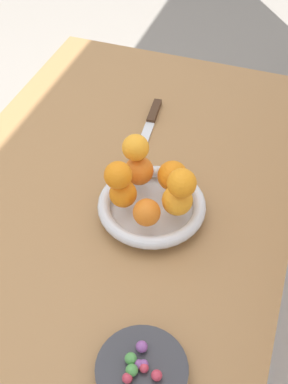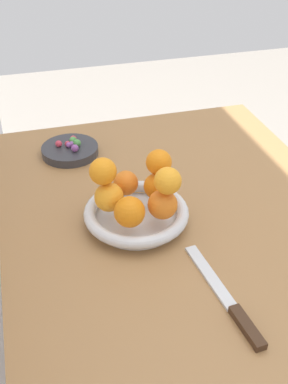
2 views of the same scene
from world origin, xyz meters
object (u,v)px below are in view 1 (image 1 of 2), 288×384
dining_table (121,209)px  candy_ball_1 (144,364)px  orange_3 (147,212)px  candy_ball_4 (142,347)px  orange_0 (173,176)px  candy_ball_6 (139,364)px  candy_dish (142,371)px  orange_1 (139,171)px  knife (149,127)px  candy_ball_0 (157,375)px  candy_ball_5 (144,368)px  orange_2 (123,194)px  orange_4 (177,200)px  fruit_bowl (152,207)px  candy_ball_3 (127,378)px  candy_ball_2 (131,359)px  orange_6 (136,148)px  orange_7 (118,175)px  candy_ball_7 (132,370)px  orange_5 (182,183)px

dining_table → candy_ball_1: size_ratio=74.56×
orange_3 → candy_ball_4: orange_3 is taller
orange_0 → candy_ball_6: orange_0 is taller
candy_dish → orange_0: (-0.38, -0.07, 0.06)m
orange_1 → knife: size_ratio=0.23×
candy_ball_0 → candy_ball_5: bearing=-102.5°
orange_2 → candy_ball_1: (0.30, 0.15, -0.04)m
orange_4 → candy_ball_4: bearing=5.6°
dining_table → fruit_bowl: fruit_bowl is taller
candy_ball_1 → candy_ball_3: candy_ball_3 is taller
orange_1 → candy_ball_2: bearing=17.7°
candy_dish → candy_ball_1: candy_ball_1 is taller
orange_2 → orange_4: (-0.02, 0.11, 0.00)m
orange_4 → orange_6: orange_6 is taller
candy_ball_2 → candy_ball_6: 0.02m
orange_4 → orange_7: orange_7 is taller
dining_table → orange_7: size_ratio=20.34×
candy_ball_2 → candy_ball_1: bearing=87.8°
orange_0 → candy_ball_5: 0.39m
orange_7 → candy_ball_3: (0.32, 0.14, -0.09)m
candy_ball_5 → orange_7: bearing=-152.4°
orange_1 → orange_7: (0.08, -0.01, 0.05)m
candy_ball_3 → candy_ball_7: bearing=169.1°
candy_ball_1 → orange_4: bearing=-172.6°
orange_3 → dining_table: bearing=-138.5°
dining_table → knife: bearing=-180.0°
orange_6 → candy_ball_4: orange_6 is taller
orange_4 → candy_ball_2: bearing=3.4°
orange_3 → knife: bearing=-161.9°
orange_4 → candy_ball_7: 0.33m
orange_1 → orange_2: (0.07, -0.01, -0.00)m
orange_5 → orange_6: bearing=-120.0°
fruit_bowl → orange_4: 0.07m
knife → orange_4: bearing=29.0°
candy_ball_5 → knife: bearing=-161.9°
orange_1 → orange_3: 0.11m
orange_0 → candy_ball_4: size_ratio=3.23×
orange_4 → candy_ball_3: (0.34, 0.02, -0.04)m
candy_dish → candy_ball_3: (0.03, -0.01, 0.02)m
candy_ball_1 → candy_ball_5: 0.01m
candy_dish → orange_3: bearing=-162.5°
candy_ball_0 → candy_ball_3: size_ratio=1.07×
orange_7 → candy_ball_2: orange_7 is taller
candy_ball_0 → orange_3: bearing=-158.1°
fruit_bowl → orange_2: (0.03, -0.05, 0.05)m
candy_ball_0 → candy_ball_6: 0.03m
knife → orange_3: bearing=18.1°
orange_0 → orange_6: 0.10m
candy_ball_1 → candy_ball_2: candy_ball_2 is taller
candy_ball_5 → candy_ball_6: bearing=-109.4°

